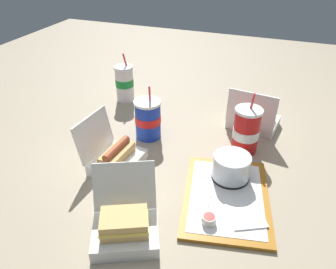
{
  "coord_description": "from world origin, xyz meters",
  "views": [
    {
      "loc": [
        -0.98,
        -0.32,
        0.72
      ],
      "look_at": [
        -0.0,
        0.04,
        0.05
      ],
      "focal_mm": 35.0,
      "sensor_mm": 36.0,
      "label": 1
    }
  ],
  "objects_px": {
    "food_tray": "(226,197)",
    "ketchup_cup": "(209,219)",
    "soda_cup_corner": "(148,119)",
    "plastic_fork": "(206,206)",
    "clamshell_sandwich_right": "(125,225)",
    "soda_cup_right": "(246,131)",
    "clamshell_sandwich_front": "(253,118)",
    "soda_cup_left": "(125,83)",
    "cake_container": "(231,168)",
    "clamshell_hotdog_left": "(115,157)"
  },
  "relations": [
    {
      "from": "soda_cup_corner",
      "to": "plastic_fork",
      "type": "bearing_deg",
      "value": -134.49
    },
    {
      "from": "ketchup_cup",
      "to": "soda_cup_corner",
      "type": "relative_size",
      "value": 0.18
    },
    {
      "from": "food_tray",
      "to": "soda_cup_corner",
      "type": "xyz_separation_m",
      "value": [
        0.25,
        0.37,
        0.07
      ]
    },
    {
      "from": "clamshell_hotdog_left",
      "to": "food_tray",
      "type": "bearing_deg",
      "value": -93.68
    },
    {
      "from": "food_tray",
      "to": "clamshell_sandwich_right",
      "type": "xyz_separation_m",
      "value": [
        -0.24,
        0.23,
        0.04
      ]
    },
    {
      "from": "soda_cup_corner",
      "to": "clamshell_sandwich_right",
      "type": "bearing_deg",
      "value": -163.68
    },
    {
      "from": "clamshell_sandwich_right",
      "to": "cake_container",
      "type": "bearing_deg",
      "value": -33.37
    },
    {
      "from": "plastic_fork",
      "to": "soda_cup_corner",
      "type": "xyz_separation_m",
      "value": [
        0.32,
        0.32,
        0.06
      ]
    },
    {
      "from": "clamshell_sandwich_front",
      "to": "plastic_fork",
      "type": "bearing_deg",
      "value": 173.67
    },
    {
      "from": "plastic_fork",
      "to": "soda_cup_right",
      "type": "distance_m",
      "value": 0.36
    },
    {
      "from": "clamshell_sandwich_front",
      "to": "cake_container",
      "type": "bearing_deg",
      "value": 176.94
    },
    {
      "from": "soda_cup_right",
      "to": "soda_cup_corner",
      "type": "xyz_separation_m",
      "value": [
        -0.04,
        0.38,
        -0.01
      ]
    },
    {
      "from": "ketchup_cup",
      "to": "soda_cup_left",
      "type": "bearing_deg",
      "value": 42.35
    },
    {
      "from": "soda_cup_left",
      "to": "soda_cup_corner",
      "type": "bearing_deg",
      "value": -138.23
    },
    {
      "from": "cake_container",
      "to": "clamshell_sandwich_front",
      "type": "height_order",
      "value": "clamshell_sandwich_front"
    },
    {
      "from": "soda_cup_right",
      "to": "clamshell_hotdog_left",
      "type": "bearing_deg",
      "value": 122.24
    },
    {
      "from": "plastic_fork",
      "to": "soda_cup_right",
      "type": "relative_size",
      "value": 0.47
    },
    {
      "from": "cake_container",
      "to": "clamshell_hotdog_left",
      "type": "height_order",
      "value": "clamshell_hotdog_left"
    },
    {
      "from": "ketchup_cup",
      "to": "soda_cup_corner",
      "type": "bearing_deg",
      "value": 42.75
    },
    {
      "from": "clamshell_sandwich_front",
      "to": "food_tray",
      "type": "bearing_deg",
      "value": 178.38
    },
    {
      "from": "clamshell_sandwich_right",
      "to": "soda_cup_left",
      "type": "bearing_deg",
      "value": 26.62
    },
    {
      "from": "soda_cup_left",
      "to": "clamshell_sandwich_right",
      "type": "bearing_deg",
      "value": -153.38
    },
    {
      "from": "clamshell_hotdog_left",
      "to": "clamshell_sandwich_front",
      "type": "xyz_separation_m",
      "value": [
        0.44,
        -0.41,
        0.0
      ]
    },
    {
      "from": "cake_container",
      "to": "soda_cup_left",
      "type": "relative_size",
      "value": 0.53
    },
    {
      "from": "food_tray",
      "to": "clamshell_sandwich_right",
      "type": "distance_m",
      "value": 0.33
    },
    {
      "from": "food_tray",
      "to": "plastic_fork",
      "type": "relative_size",
      "value": 3.77
    },
    {
      "from": "clamshell_sandwich_right",
      "to": "soda_cup_right",
      "type": "distance_m",
      "value": 0.57
    },
    {
      "from": "soda_cup_corner",
      "to": "food_tray",
      "type": "bearing_deg",
      "value": -123.79
    },
    {
      "from": "soda_cup_left",
      "to": "soda_cup_corner",
      "type": "xyz_separation_m",
      "value": [
        -0.26,
        -0.23,
        -0.01
      ]
    },
    {
      "from": "food_tray",
      "to": "ketchup_cup",
      "type": "bearing_deg",
      "value": 169.07
    },
    {
      "from": "food_tray",
      "to": "cake_container",
      "type": "bearing_deg",
      "value": 4.44
    },
    {
      "from": "cake_container",
      "to": "clamshell_hotdog_left",
      "type": "relative_size",
      "value": 0.64
    },
    {
      "from": "food_tray",
      "to": "clamshell_sandwich_right",
      "type": "relative_size",
      "value": 1.59
    },
    {
      "from": "soda_cup_right",
      "to": "soda_cup_corner",
      "type": "bearing_deg",
      "value": 95.47
    },
    {
      "from": "food_tray",
      "to": "clamshell_sandwich_front",
      "type": "distance_m",
      "value": 0.47
    },
    {
      "from": "ketchup_cup",
      "to": "soda_cup_left",
      "type": "distance_m",
      "value": 0.86
    },
    {
      "from": "soda_cup_corner",
      "to": "clamshell_sandwich_front",
      "type": "bearing_deg",
      "value": -60.12
    },
    {
      "from": "food_tray",
      "to": "soda_cup_left",
      "type": "height_order",
      "value": "soda_cup_left"
    },
    {
      "from": "cake_container",
      "to": "soda_cup_left",
      "type": "height_order",
      "value": "soda_cup_left"
    },
    {
      "from": "cake_container",
      "to": "clamshell_sandwich_right",
      "type": "xyz_separation_m",
      "value": [
        -0.33,
        0.22,
        -0.01
      ]
    },
    {
      "from": "ketchup_cup",
      "to": "cake_container",
      "type": "bearing_deg",
      "value": -4.59
    },
    {
      "from": "cake_container",
      "to": "ketchup_cup",
      "type": "distance_m",
      "value": 0.22
    },
    {
      "from": "cake_container",
      "to": "ketchup_cup",
      "type": "relative_size",
      "value": 3.11
    },
    {
      "from": "ketchup_cup",
      "to": "clamshell_sandwich_front",
      "type": "relative_size",
      "value": 0.19
    },
    {
      "from": "ketchup_cup",
      "to": "soda_cup_right",
      "type": "xyz_separation_m",
      "value": [
        0.41,
        -0.03,
        0.06
      ]
    },
    {
      "from": "food_tray",
      "to": "cake_container",
      "type": "height_order",
      "value": "cake_container"
    },
    {
      "from": "food_tray",
      "to": "plastic_fork",
      "type": "height_order",
      "value": "plastic_fork"
    },
    {
      "from": "ketchup_cup",
      "to": "plastic_fork",
      "type": "bearing_deg",
      "value": 21.47
    },
    {
      "from": "cake_container",
      "to": "soda_cup_corner",
      "type": "relative_size",
      "value": 0.57
    },
    {
      "from": "clamshell_sandwich_front",
      "to": "soda_cup_right",
      "type": "xyz_separation_m",
      "value": [
        -0.18,
        0.01,
        0.04
      ]
    }
  ]
}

